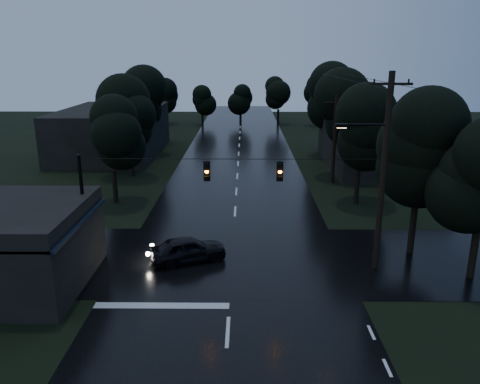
{
  "coord_description": "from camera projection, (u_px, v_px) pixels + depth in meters",
  "views": [
    {
      "loc": [
        0.66,
        -11.4,
        10.74
      ],
      "look_at": [
        0.4,
        14.56,
        3.06
      ],
      "focal_mm": 35.0,
      "sensor_mm": 36.0,
      "label": 1
    }
  ],
  "objects": [
    {
      "name": "anchor_pole_left",
      "position": [
        84.0,
        213.0,
        23.75
      ],
      "size": [
        0.18,
        0.18,
        6.0
      ],
      "primitive_type": "cylinder",
      "color": "black",
      "rests_on": "ground"
    },
    {
      "name": "tree_right_a",
      "position": [
        361.0,
        129.0,
        33.4
      ],
      "size": [
        4.2,
        4.2,
        8.85
      ],
      "color": "black",
      "rests_on": "ground"
    },
    {
      "name": "main_road",
      "position": [
        237.0,
        176.0,
        42.75
      ],
      "size": [
        12.0,
        120.0,
        0.02
      ],
      "primitive_type": "cube",
      "color": "black",
      "rests_on": "ground"
    },
    {
      "name": "tree_left_c",
      "position": [
        145.0,
        100.0,
        50.74
      ],
      "size": [
        4.48,
        4.48,
        9.44
      ],
      "color": "black",
      "rests_on": "ground"
    },
    {
      "name": "tree_left_b",
      "position": [
        129.0,
        114.0,
        41.25
      ],
      "size": [
        4.2,
        4.2,
        8.85
      ],
      "color": "black",
      "rests_on": "ground"
    },
    {
      "name": "span_signals",
      "position": [
        242.0,
        170.0,
        23.03
      ],
      "size": [
        15.0,
        0.37,
        1.12
      ],
      "color": "black",
      "rests_on": "ground"
    },
    {
      "name": "tree_corner_near",
      "position": [
        421.0,
        148.0,
        24.66
      ],
      "size": [
        4.48,
        4.48,
        9.44
      ],
      "color": "black",
      "rests_on": "ground"
    },
    {
      "name": "building_far_left",
      "position": [
        112.0,
        131.0,
        51.77
      ],
      "size": [
        10.0,
        16.0,
        5.0
      ],
      "primitive_type": "cube",
      "color": "black",
      "rests_on": "ground"
    },
    {
      "name": "tree_right_b",
      "position": [
        347.0,
        110.0,
        40.96
      ],
      "size": [
        4.48,
        4.48,
        9.44
      ],
      "color": "black",
      "rests_on": "ground"
    },
    {
      "name": "utility_pole_far",
      "position": [
        335.0,
        138.0,
        39.66
      ],
      "size": [
        2.0,
        0.3,
        7.5
      ],
      "color": "black",
      "rests_on": "ground"
    },
    {
      "name": "building_far_right",
      "position": [
        380.0,
        145.0,
        45.83
      ],
      "size": [
        10.0,
        14.0,
        4.4
      ],
      "primitive_type": "cube",
      "color": "black",
      "rests_on": "ground"
    },
    {
      "name": "car",
      "position": [
        188.0,
        249.0,
        25.06
      ],
      "size": [
        4.36,
        3.0,
        1.38
      ],
      "primitive_type": "imported",
      "rotation": [
        0.0,
        0.0,
        1.95
      ],
      "color": "black",
      "rests_on": "ground"
    },
    {
      "name": "utility_pole_main",
      "position": [
        382.0,
        170.0,
        22.97
      ],
      "size": [
        3.5,
        0.3,
        10.0
      ],
      "color": "black",
      "rests_on": "ground"
    },
    {
      "name": "tree_right_c",
      "position": [
        333.0,
        96.0,
        50.44
      ],
      "size": [
        4.76,
        4.76,
        10.03
      ],
      "color": "black",
      "rests_on": "ground"
    },
    {
      "name": "tree_left_a",
      "position": [
        111.0,
        133.0,
        33.68
      ],
      "size": [
        3.92,
        3.92,
        8.26
      ],
      "color": "black",
      "rests_on": "ground"
    },
    {
      "name": "cross_street",
      "position": [
        232.0,
        259.0,
        25.49
      ],
      "size": [
        60.0,
        9.0,
        0.02
      ],
      "primitive_type": "cube",
      "color": "black",
      "rests_on": "ground"
    }
  ]
}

